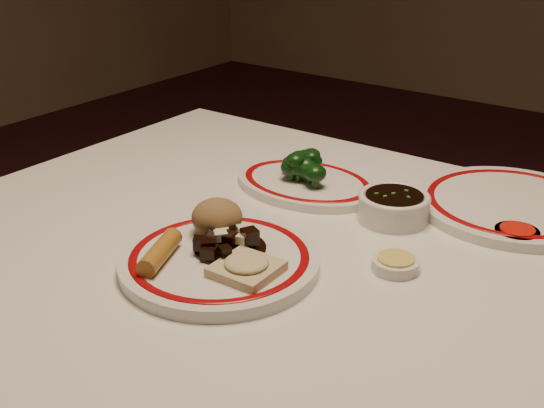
% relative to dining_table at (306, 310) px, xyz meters
% --- Properties ---
extents(dining_table, '(1.20, 0.90, 0.75)m').
position_rel_dining_table_xyz_m(dining_table, '(0.00, 0.00, 0.00)').
color(dining_table, white).
rests_on(dining_table, ground).
extents(main_plate, '(0.28, 0.28, 0.02)m').
position_rel_dining_table_xyz_m(main_plate, '(-0.08, -0.10, 0.10)').
color(main_plate, silver).
rests_on(main_plate, dining_table).
extents(rice_mound, '(0.07, 0.07, 0.05)m').
position_rel_dining_table_xyz_m(rice_mound, '(-0.12, -0.05, 0.14)').
color(rice_mound, olive).
rests_on(rice_mound, main_plate).
extents(spring_roll, '(0.06, 0.10, 0.03)m').
position_rel_dining_table_xyz_m(spring_roll, '(-0.13, -0.16, 0.12)').
color(spring_roll, '#AC762A').
rests_on(spring_roll, main_plate).
extents(fried_wonton, '(0.08, 0.08, 0.02)m').
position_rel_dining_table_xyz_m(fried_wonton, '(-0.02, -0.12, 0.12)').
color(fried_wonton, '#CABC8F').
rests_on(fried_wonton, main_plate).
extents(stirfry_heap, '(0.10, 0.10, 0.03)m').
position_rel_dining_table_xyz_m(stirfry_heap, '(-0.08, -0.08, 0.12)').
color(stirfry_heap, black).
rests_on(stirfry_heap, main_plate).
extents(broccoli_plate, '(0.26, 0.22, 0.02)m').
position_rel_dining_table_xyz_m(broccoli_plate, '(-0.13, 0.20, 0.10)').
color(broccoli_plate, silver).
rests_on(broccoli_plate, dining_table).
extents(broccoli_pile, '(0.10, 0.07, 0.05)m').
position_rel_dining_table_xyz_m(broccoli_pile, '(-0.14, 0.19, 0.13)').
color(broccoli_pile, '#23471C').
rests_on(broccoli_pile, broccoli_plate).
extents(soy_bowl, '(0.11, 0.11, 0.04)m').
position_rel_dining_table_xyz_m(soy_bowl, '(0.04, 0.17, 0.11)').
color(soy_bowl, silver).
rests_on(soy_bowl, dining_table).
extents(sweet_sour_dish, '(0.06, 0.06, 0.02)m').
position_rel_dining_table_xyz_m(sweet_sour_dish, '(0.22, 0.21, 0.10)').
color(sweet_sour_dish, silver).
rests_on(sweet_sour_dish, dining_table).
extents(mustard_dish, '(0.06, 0.06, 0.02)m').
position_rel_dining_table_xyz_m(mustard_dish, '(0.12, 0.03, 0.10)').
color(mustard_dish, silver).
rests_on(mustard_dish, dining_table).
extents(far_plate, '(0.37, 0.37, 0.02)m').
position_rel_dining_table_xyz_m(far_plate, '(0.18, 0.32, 0.10)').
color(far_plate, silver).
rests_on(far_plate, dining_table).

